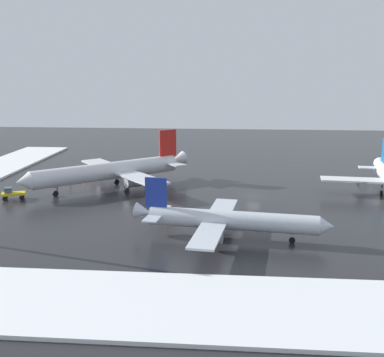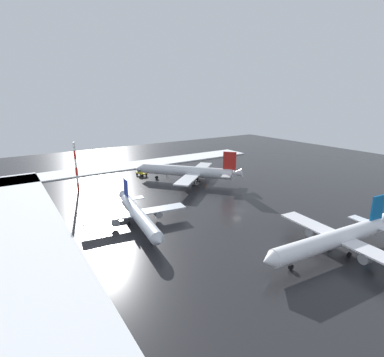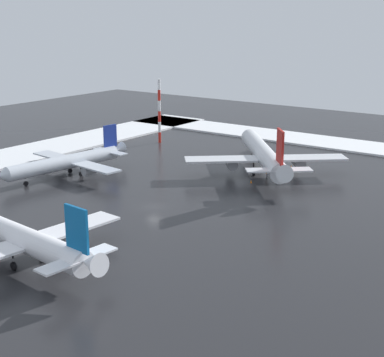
{
  "view_description": "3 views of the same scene",
  "coord_description": "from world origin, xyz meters",
  "px_view_note": "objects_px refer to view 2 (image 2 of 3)",
  "views": [
    {
      "loc": [
        -4.62,
        -98.35,
        25.37
      ],
      "look_at": [
        -13.23,
        3.34,
        2.7
      ],
      "focal_mm": 45.0,
      "sensor_mm": 36.0,
      "label": 1
    },
    {
      "loc": [
        58.3,
        -53.08,
        31.06
      ],
      "look_at": [
        -19.66,
        -2.13,
        4.93
      ],
      "focal_mm": 28.0,
      "sensor_mm": 36.0,
      "label": 2
    },
    {
      "loc": [
        74.77,
        62.12,
        32.1
      ],
      "look_at": [
        -11.29,
        -0.03,
        2.54
      ],
      "focal_mm": 55.0,
      "sensor_mm": 36.0,
      "label": 3
    }
  ],
  "objects_px": {
    "ground_crew_near_tug": "(167,174)",
    "pushback_tug": "(141,172)",
    "airplane_parked_portside": "(189,171)",
    "airplane_parked_starboard": "(138,215)",
    "traffic_cone_near_nose": "(186,176)",
    "traffic_cone_mid_line": "(207,186)",
    "ground_crew_beside_wing": "(200,180)",
    "airplane_distant_tail": "(334,239)",
    "antenna_mast": "(76,167)",
    "ground_crew_by_nose_gear": "(181,172)"
  },
  "relations": [
    {
      "from": "ground_crew_near_tug",
      "to": "pushback_tug",
      "type": "bearing_deg",
      "value": -177.93
    },
    {
      "from": "airplane_parked_portside",
      "to": "airplane_parked_starboard",
      "type": "height_order",
      "value": "airplane_parked_portside"
    },
    {
      "from": "traffic_cone_near_nose",
      "to": "traffic_cone_mid_line",
      "type": "bearing_deg",
      "value": -3.75
    },
    {
      "from": "airplane_parked_portside",
      "to": "ground_crew_beside_wing",
      "type": "bearing_deg",
      "value": 179.93
    },
    {
      "from": "airplane_distant_tail",
      "to": "traffic_cone_mid_line",
      "type": "xyz_separation_m",
      "value": [
        -51.57,
        6.12,
        -3.2
      ]
    },
    {
      "from": "airplane_distant_tail",
      "to": "airplane_parked_portside",
      "type": "bearing_deg",
      "value": -88.59
    },
    {
      "from": "airplane_distant_tail",
      "to": "ground_crew_beside_wing",
      "type": "xyz_separation_m",
      "value": [
        -56.83,
        6.79,
        -2.51
      ]
    },
    {
      "from": "ground_crew_beside_wing",
      "to": "airplane_parked_starboard",
      "type": "bearing_deg",
      "value": -164.38
    },
    {
      "from": "airplane_parked_starboard",
      "to": "antenna_mast",
      "type": "height_order",
      "value": "antenna_mast"
    },
    {
      "from": "airplane_parked_starboard",
      "to": "antenna_mast",
      "type": "xyz_separation_m",
      "value": [
        -37.07,
        -5.58,
        5.18
      ]
    },
    {
      "from": "pushback_tug",
      "to": "ground_crew_near_tug",
      "type": "height_order",
      "value": "pushback_tug"
    },
    {
      "from": "antenna_mast",
      "to": "ground_crew_by_nose_gear",
      "type": "bearing_deg",
      "value": 89.14
    },
    {
      "from": "ground_crew_by_nose_gear",
      "to": "ground_crew_near_tug",
      "type": "bearing_deg",
      "value": 72.37
    },
    {
      "from": "antenna_mast",
      "to": "airplane_parked_starboard",
      "type": "bearing_deg",
      "value": 8.56
    },
    {
      "from": "pushback_tug",
      "to": "ground_crew_near_tug",
      "type": "distance_m",
      "value": 10.32
    },
    {
      "from": "pushback_tug",
      "to": "antenna_mast",
      "type": "distance_m",
      "value": 27.45
    },
    {
      "from": "ground_crew_by_nose_gear",
      "to": "traffic_cone_near_nose",
      "type": "relative_size",
      "value": 3.11
    },
    {
      "from": "airplane_parked_portside",
      "to": "traffic_cone_near_nose",
      "type": "bearing_deg",
      "value": -62.83
    },
    {
      "from": "airplane_parked_starboard",
      "to": "traffic_cone_near_nose",
      "type": "relative_size",
      "value": 56.42
    },
    {
      "from": "pushback_tug",
      "to": "traffic_cone_near_nose",
      "type": "xyz_separation_m",
      "value": [
        10.67,
        14.18,
        -1.01
      ]
    },
    {
      "from": "ground_crew_beside_wing",
      "to": "ground_crew_by_nose_gear",
      "type": "bearing_deg",
      "value": 71.43
    },
    {
      "from": "ground_crew_by_nose_gear",
      "to": "antenna_mast",
      "type": "bearing_deg",
      "value": 81.88
    },
    {
      "from": "ground_crew_by_nose_gear",
      "to": "pushback_tug",
      "type": "bearing_deg",
      "value": 54.46
    },
    {
      "from": "airplane_parked_portside",
      "to": "ground_crew_by_nose_gear",
      "type": "xyz_separation_m",
      "value": [
        -10.34,
        2.65,
        -3.0
      ]
    },
    {
      "from": "antenna_mast",
      "to": "traffic_cone_near_nose",
      "type": "xyz_separation_m",
      "value": [
        3.81,
        39.84,
        -7.95
      ]
    },
    {
      "from": "pushback_tug",
      "to": "antenna_mast",
      "type": "height_order",
      "value": "antenna_mast"
    },
    {
      "from": "traffic_cone_near_nose",
      "to": "antenna_mast",
      "type": "bearing_deg",
      "value": -95.47
    },
    {
      "from": "ground_crew_near_tug",
      "to": "antenna_mast",
      "type": "height_order",
      "value": "antenna_mast"
    },
    {
      "from": "airplane_parked_portside",
      "to": "airplane_distant_tail",
      "type": "distance_m",
      "value": 60.12
    },
    {
      "from": "airplane_distant_tail",
      "to": "ground_crew_beside_wing",
      "type": "bearing_deg",
      "value": -91.44
    },
    {
      "from": "pushback_tug",
      "to": "ground_crew_beside_wing",
      "type": "bearing_deg",
      "value": -165.94
    },
    {
      "from": "ground_crew_by_nose_gear",
      "to": "antenna_mast",
      "type": "distance_m",
      "value": 40.17
    },
    {
      "from": "airplane_parked_starboard",
      "to": "ground_crew_near_tug",
      "type": "distance_m",
      "value": 46.97
    },
    {
      "from": "airplane_parked_portside",
      "to": "ground_crew_by_nose_gear",
      "type": "distance_m",
      "value": 11.09
    },
    {
      "from": "airplane_distant_tail",
      "to": "traffic_cone_mid_line",
      "type": "height_order",
      "value": "airplane_distant_tail"
    },
    {
      "from": "antenna_mast",
      "to": "traffic_cone_near_nose",
      "type": "distance_m",
      "value": 40.8
    },
    {
      "from": "pushback_tug",
      "to": "traffic_cone_mid_line",
      "type": "xyz_separation_m",
      "value": [
        26.21,
        13.16,
        -1.01
      ]
    },
    {
      "from": "airplane_parked_starboard",
      "to": "traffic_cone_mid_line",
      "type": "bearing_deg",
      "value": 125.32
    },
    {
      "from": "ground_crew_beside_wing",
      "to": "traffic_cone_near_nose",
      "type": "bearing_deg",
      "value": 69.54
    },
    {
      "from": "ground_crew_by_nose_gear",
      "to": "airplane_parked_starboard",
      "type": "bearing_deg",
      "value": 129.82
    },
    {
      "from": "ground_crew_by_nose_gear",
      "to": "antenna_mast",
      "type": "relative_size",
      "value": 0.1
    },
    {
      "from": "airplane_distant_tail",
      "to": "ground_crew_by_nose_gear",
      "type": "distance_m",
      "value": 70.69
    },
    {
      "from": "airplane_parked_portside",
      "to": "airplane_parked_starboard",
      "type": "xyz_separation_m",
      "value": [
        26.14,
        -31.27,
        -0.93
      ]
    },
    {
      "from": "pushback_tug",
      "to": "ground_crew_beside_wing",
      "type": "relative_size",
      "value": 2.96
    },
    {
      "from": "ground_crew_near_tug",
      "to": "traffic_cone_mid_line",
      "type": "xyz_separation_m",
      "value": [
        19.81,
        5.08,
        -0.7
      ]
    },
    {
      "from": "airplane_parked_portside",
      "to": "ground_crew_near_tug",
      "type": "xyz_separation_m",
      "value": [
        -11.4,
        -3.11,
        -3.0
      ]
    },
    {
      "from": "airplane_parked_starboard",
      "to": "airplane_parked_portside",
      "type": "bearing_deg",
      "value": 137.15
    },
    {
      "from": "airplane_parked_starboard",
      "to": "antenna_mast",
      "type": "relative_size",
      "value": 1.89
    },
    {
      "from": "airplane_parked_portside",
      "to": "ground_crew_near_tug",
      "type": "distance_m",
      "value": 12.19
    },
    {
      "from": "airplane_distant_tail",
      "to": "traffic_cone_near_nose",
      "type": "distance_m",
      "value": 67.55
    }
  ]
}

